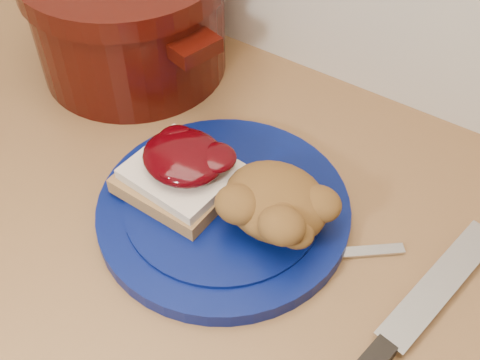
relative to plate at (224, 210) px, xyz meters
The scene contains 7 objects.
plate is the anchor object (origin of this frame).
sandwich 0.07m from the plate, behind, with size 0.13×0.11×0.06m.
stuffing_mound 0.08m from the plate, 10.51° to the left, with size 0.12×0.11×0.06m, color brown.
chef_knife 0.24m from the plate, 16.64° to the right, with size 0.08×0.32×0.02m.
butter_knife 0.13m from the plate, ahead, with size 0.17×0.01×0.00m, color silver.
dutch_oven 0.34m from the plate, 148.74° to the left, with size 0.35×0.35×0.18m.
pepper_grinder 0.43m from the plate, 156.54° to the left, with size 0.08×0.08×0.14m.
Camera 1 is at (0.31, 1.12, 1.46)m, focal length 45.00 mm.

